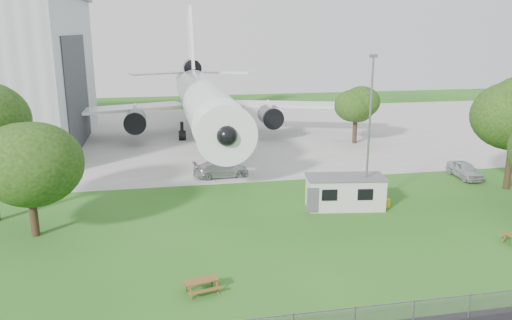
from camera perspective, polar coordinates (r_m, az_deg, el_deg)
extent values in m
plane|color=#3E792B|center=(33.05, 3.26, -10.18)|extent=(160.00, 160.00, 0.00)
cube|color=#B7B7B2|center=(68.87, -4.55, 3.00)|extent=(120.00, 46.00, 0.03)
cube|color=#2D3033|center=(63.14, -19.70, 7.33)|extent=(0.16, 16.00, 12.96)
cylinder|color=white|center=(63.88, -6.01, 6.68)|extent=(5.40, 34.00, 5.40)
cone|color=white|center=(45.24, -3.80, 3.45)|extent=(5.40, 5.50, 5.40)
cone|color=white|center=(84.59, -7.35, 9.13)|extent=(4.86, 9.00, 4.86)
cube|color=white|center=(67.34, -16.94, 5.51)|extent=(21.36, 10.77, 0.36)
cube|color=white|center=(69.37, 4.16, 6.35)|extent=(21.36, 10.77, 0.36)
cube|color=white|center=(84.25, -7.48, 12.99)|extent=(0.46, 9.96, 12.17)
cylinder|color=#515459|center=(63.54, -13.59, 4.39)|extent=(2.50, 4.20, 2.50)
cylinder|color=#515459|center=(65.01, 1.59, 5.02)|extent=(2.50, 4.20, 2.50)
cylinder|color=#515459|center=(83.43, -7.34, 10.43)|extent=(2.60, 4.50, 2.60)
cylinder|color=black|center=(49.50, -4.25, -0.21)|extent=(0.36, 0.36, 2.40)
cylinder|color=black|center=(65.33, -8.45, 3.31)|extent=(0.44, 0.44, 2.40)
cylinder|color=black|center=(65.81, -3.57, 3.53)|extent=(0.44, 0.44, 2.40)
cube|color=beige|center=(40.58, 10.13, -3.70)|extent=(6.30, 3.34, 2.50)
cube|color=#59595B|center=(40.19, 10.21, -1.93)|extent=(6.53, 3.57, 0.12)
cylinder|color=gold|center=(41.67, 14.76, -4.78)|extent=(0.50, 0.50, 0.70)
cylinder|color=slate|center=(39.39, 12.78, 2.77)|extent=(0.16, 0.16, 12.00)
cylinder|color=#382619|center=(37.81, -24.04, -5.93)|extent=(0.56, 0.56, 2.79)
sphere|color=#3E631F|center=(36.83, -24.59, -0.95)|extent=(6.73, 6.73, 6.73)
cylinder|color=#382619|center=(49.83, 26.91, -0.71)|extent=(0.56, 0.56, 4.06)
cylinder|color=#382619|center=(63.89, 11.22, 3.12)|extent=(0.56, 0.56, 2.81)
sphere|color=#3E631F|center=(63.31, 11.37, 6.16)|extent=(5.29, 5.29, 5.29)
imported|color=#A8AAAF|center=(52.11, 22.74, -1.06)|extent=(2.14, 4.68, 1.56)
imported|color=#A7A9AE|center=(48.42, -4.03, -1.07)|extent=(5.49, 2.55, 1.55)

